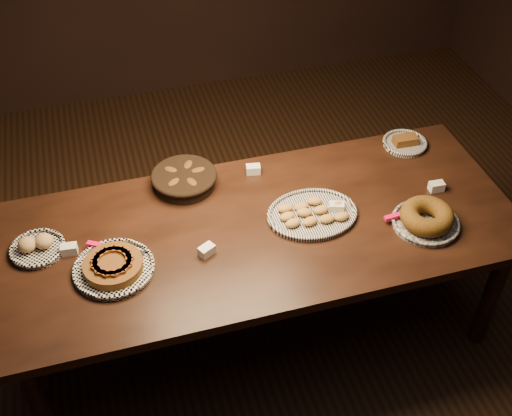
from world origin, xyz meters
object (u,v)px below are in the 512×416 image
object	(u,v)px
buffet_table	(259,238)
bundt_cake_plate	(426,218)
madeleine_platter	(312,214)
apple_tart_plate	(113,267)

from	to	relation	value
buffet_table	bundt_cake_plate	size ratio (longest dim) A/B	7.14
madeleine_platter	bundt_cake_plate	bearing A→B (deg)	-27.96
buffet_table	madeleine_platter	xyz separation A→B (m)	(0.25, -0.00, 0.09)
buffet_table	bundt_cake_plate	bearing A→B (deg)	-15.32
madeleine_platter	apple_tart_plate	bearing A→B (deg)	179.39
buffet_table	madeleine_platter	bearing A→B (deg)	-1.12
madeleine_platter	bundt_cake_plate	xyz separation A→B (m)	(0.48, -0.20, 0.02)
apple_tart_plate	bundt_cake_plate	distance (m)	1.41
madeleine_platter	buffet_table	bearing A→B (deg)	173.08
apple_tart_plate	buffet_table	bearing A→B (deg)	12.32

